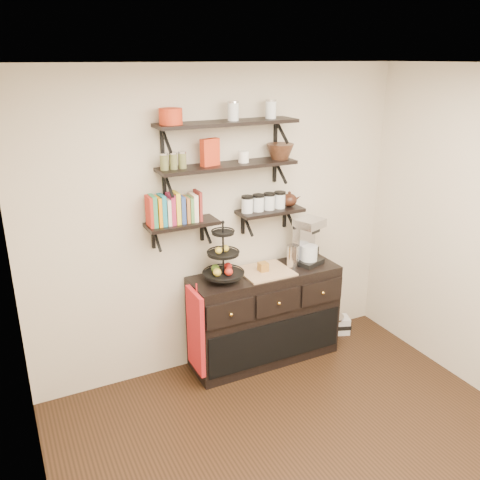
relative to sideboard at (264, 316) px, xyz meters
name	(u,v)px	position (x,y,z in m)	size (l,w,h in m)	color
floor	(330,478)	(-0.32, -1.51, -0.45)	(3.50, 3.50, 0.00)	black
ceiling	(362,64)	(-0.32, -1.51, 2.25)	(3.50, 3.50, 0.02)	white
back_wall	(222,222)	(-0.32, 0.24, 0.90)	(3.50, 0.02, 2.70)	beige
left_wall	(32,381)	(-2.07, -1.51, 0.90)	(0.02, 3.50, 2.70)	beige
shelf_top	(227,123)	(-0.32, 0.10, 1.78)	(1.20, 0.27, 0.23)	black
shelf_mid	(228,166)	(-0.32, 0.10, 1.43)	(1.20, 0.27, 0.23)	black
shelf_low_left	(182,224)	(-0.74, 0.12, 0.98)	(0.60, 0.25, 0.23)	black
shelf_low_right	(270,211)	(0.10, 0.12, 0.98)	(0.60, 0.25, 0.23)	black
cookbooks	(175,209)	(-0.79, 0.12, 1.11)	(0.43, 0.15, 0.26)	#A7261A
glass_canisters	(264,203)	(0.04, 0.12, 1.06)	(0.43, 0.10, 0.13)	silver
sideboard	(264,316)	(0.00, 0.00, 0.00)	(1.40, 0.50, 0.92)	black
fruit_stand	(223,261)	(-0.41, 0.00, 0.63)	(0.36, 0.36, 0.52)	black
candle	(263,267)	(-0.02, 0.00, 0.50)	(0.08, 0.08, 0.08)	#926021
coffee_maker	(307,242)	(0.46, 0.03, 0.66)	(0.30, 0.30, 0.44)	black
thermal_carafe	(293,256)	(0.28, -0.02, 0.56)	(0.11, 0.11, 0.22)	silver
apron	(196,331)	(-0.73, -0.10, 0.08)	(0.04, 0.32, 0.74)	#AA121E
radio	(333,324)	(0.88, 0.09, -0.36)	(0.37, 0.29, 0.20)	silver
recipe_box	(210,152)	(-0.48, 0.10, 1.56)	(0.16, 0.06, 0.22)	red
walnut_bowl	(280,151)	(0.18, 0.10, 1.51)	(0.24, 0.24, 0.13)	black
ramekins	(244,157)	(-0.17, 0.10, 1.50)	(0.09, 0.09, 0.10)	white
teapot	(289,199)	(0.30, 0.12, 1.07)	(0.19, 0.14, 0.14)	black
red_pot	(171,116)	(-0.80, 0.10, 1.86)	(0.18, 0.18, 0.12)	red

